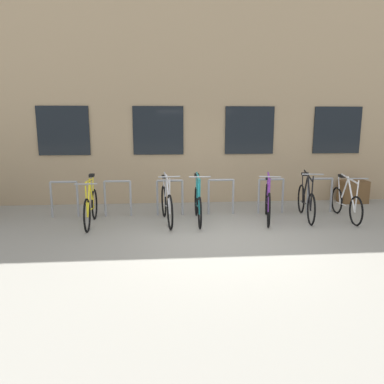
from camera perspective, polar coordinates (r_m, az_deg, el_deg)
ground_plane at (r=6.89m, az=4.84°, el=-7.40°), size 42.00×42.00×0.00m
storefront_building at (r=13.23m, az=0.19°, el=14.39°), size 28.00×7.07×5.90m
bike_rack at (r=8.55m, az=0.56°, el=-0.15°), size 6.63×0.05×0.84m
bicycle_purple at (r=8.30m, az=11.72°, el=-1.57°), size 0.57×1.80×1.08m
bicycle_teal at (r=8.03m, az=0.92°, el=-1.87°), size 0.44×1.76×1.09m
bicycle_white at (r=8.94m, az=22.86°, el=-1.53°), size 0.44×1.70×1.02m
bicycle_black at (r=8.67m, az=17.34°, el=-1.37°), size 0.47×1.75×1.11m
bicycle_yellow at (r=8.04m, az=-15.48°, el=-2.25°), size 0.44×1.69×1.06m
bicycle_silver at (r=7.96m, az=-3.96°, el=-1.89°), size 0.44×1.78×1.10m
planter_box at (r=10.77m, az=23.80°, el=0.06°), size 0.70×0.44×0.60m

